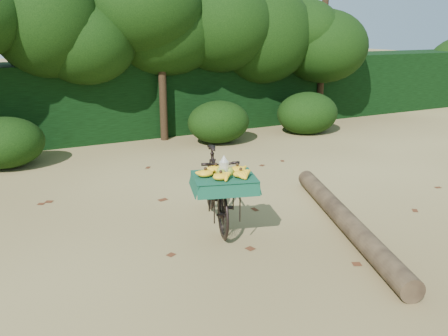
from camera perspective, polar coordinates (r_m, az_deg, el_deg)
name	(u,v)px	position (r m, az deg, el deg)	size (l,w,h in m)	color
ground	(258,218)	(6.75, 4.11, -6.07)	(80.00, 80.00, 0.00)	tan
vendor_bicycle	(216,187)	(6.37, -0.96, -2.30)	(1.08, 1.87, 1.04)	black
fallen_log	(345,219)	(6.56, 14.34, -6.01)	(0.26, 0.26, 3.64)	brown
hedge_backdrop	(129,98)	(12.18, -11.31, 8.30)	(26.00, 1.80, 1.80)	black
tree_row	(108,55)	(11.14, -13.77, 13.10)	(14.50, 2.00, 4.00)	black
bush_clumps	(178,128)	(10.54, -5.55, 4.80)	(8.80, 1.70, 0.90)	black
leaf_litter	(236,203)	(7.27, 1.48, -4.28)	(7.00, 7.30, 0.01)	#522916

